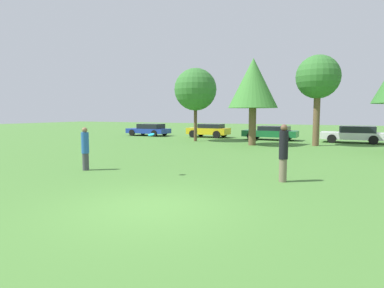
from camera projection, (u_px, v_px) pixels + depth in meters
ground_plane at (151, 207)px, 7.78m from camera, size 120.00×120.00×0.00m
person_thrower at (85, 148)px, 12.75m from camera, size 0.29×0.29×1.71m
person_catcher at (283, 152)px, 10.57m from camera, size 0.29×0.29×1.90m
frisbee at (151, 135)px, 11.52m from camera, size 0.23×0.22×0.11m
tree_0 at (195, 90)px, 25.74m from camera, size 3.37×3.37×5.83m
tree_1 at (253, 84)px, 22.44m from camera, size 3.44×3.44×6.07m
tree_2 at (318, 78)px, 21.97m from camera, size 2.96×2.96×6.21m
parked_car_blue at (149, 129)px, 32.25m from camera, size 4.30×2.13×1.20m
parked_car_yellow at (209, 130)px, 30.19m from camera, size 3.91×2.05×1.25m
parked_car_green at (271, 132)px, 27.18m from camera, size 4.53×2.02×1.17m
parked_car_white at (354, 134)px, 24.54m from camera, size 4.52×1.99×1.28m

